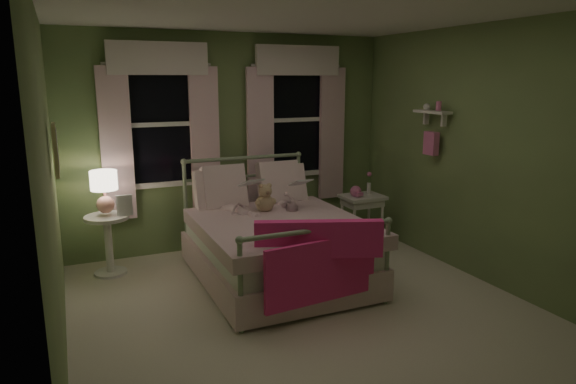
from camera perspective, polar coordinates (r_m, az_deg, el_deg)
name	(u,v)px	position (r m, az deg, el deg)	size (l,w,h in m)	color
room_shell	(306,169)	(4.40, 2.01, 2.54)	(4.20, 4.20, 4.20)	white
bed	(275,243)	(5.38, -1.51, -5.68)	(1.58, 2.04, 1.18)	white
pink_throw	(320,252)	(4.42, 3.58, -6.69)	(1.10, 0.49, 0.71)	#F93089
child_left	(235,183)	(5.52, -5.90, 0.99)	(0.29, 0.19, 0.79)	#F7D1DD
child_right	(283,186)	(5.73, -0.55, 0.72)	(0.31, 0.24, 0.65)	#F7D1DD
book_left	(243,188)	(5.29, -5.06, 0.45)	(0.20, 0.27, 0.03)	beige
book_right	(292,187)	(5.50, 0.48, 0.51)	(0.20, 0.27, 0.02)	beige
teddy_bear	(265,200)	(5.50, -2.57, -0.86)	(0.24, 0.20, 0.32)	tan
nightstand_left	(108,237)	(5.79, -19.36, -4.70)	(0.46, 0.46, 0.65)	white
table_lamp	(104,187)	(5.67, -19.75, 0.49)	(0.28, 0.28, 0.45)	#E19685
book_nightstand	(117,216)	(5.66, -18.46, -2.51)	(0.16, 0.22, 0.02)	beige
nightstand_right	(362,203)	(6.43, 8.26, -1.24)	(0.50, 0.40, 0.64)	white
pink_toy	(356,192)	(6.34, 7.56, 0.05)	(0.14, 0.20, 0.14)	pink
bud_vase	(369,183)	(6.48, 8.99, 1.02)	(0.06, 0.06, 0.28)	white
window_left	(161,118)	(6.04, -13.96, 7.96)	(1.34, 0.13, 1.96)	black
window_right	(297,114)	(6.55, 0.99, 8.64)	(1.34, 0.13, 1.96)	black
wall_shelf	(432,128)	(5.99, 15.68, 6.88)	(0.15, 0.50, 0.60)	white
framed_picture	(56,150)	(4.54, -24.40, 4.29)	(0.03, 0.32, 0.42)	beige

